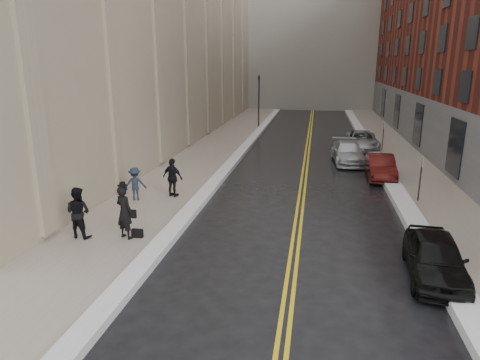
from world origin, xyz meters
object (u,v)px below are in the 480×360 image
at_px(car_black, 435,257).
at_px(car_silver_far, 362,141).
at_px(pedestrian_main, 124,212).
at_px(car_maroon, 381,167).
at_px(pedestrian_c, 173,178).
at_px(pedestrian_b, 135,184).
at_px(pedestrian_a, 78,212).
at_px(car_silver_near, 348,152).

distance_m(car_black, car_silver_far, 20.28).
distance_m(car_black, pedestrian_main, 10.52).
bearing_deg(pedestrian_main, car_maroon, -110.37).
bearing_deg(car_maroon, pedestrian_c, -150.02).
bearing_deg(pedestrian_b, pedestrian_main, 90.31).
height_order(car_silver_far, pedestrian_a, pedestrian_a).
distance_m(pedestrian_a, pedestrian_c, 5.65).
distance_m(pedestrian_main, pedestrian_a, 1.72).
relative_size(car_silver_near, pedestrian_a, 2.48).
distance_m(car_silver_near, pedestrian_a, 18.26).
bearing_deg(pedestrian_main, pedestrian_a, 30.50).
bearing_deg(car_black, pedestrian_c, 154.19).
xyz_separation_m(car_silver_near, car_silver_far, (1.31, 4.69, 0.00)).
height_order(car_black, pedestrian_b, pedestrian_b).
bearing_deg(car_silver_far, pedestrian_c, -125.33).
bearing_deg(pedestrian_c, car_black, 168.14).
xyz_separation_m(car_maroon, car_silver_near, (-1.56, 3.79, 0.02)).
height_order(pedestrian_main, pedestrian_c, pedestrian_main).
bearing_deg(pedestrian_main, pedestrian_c, -67.52).
relative_size(car_silver_near, pedestrian_main, 2.37).
relative_size(car_silver_near, pedestrian_c, 2.54).
height_order(car_maroon, car_silver_near, car_silver_near).
relative_size(pedestrian_main, pedestrian_c, 1.07).
bearing_deg(car_silver_far, pedestrian_b, -127.71).
bearing_deg(car_black, pedestrian_main, 179.48).
bearing_deg(pedestrian_main, car_black, -161.63).
distance_m(car_maroon, car_silver_near, 4.09).
distance_m(car_black, pedestrian_a, 12.20).
height_order(pedestrian_a, pedestrian_b, pedestrian_a).
relative_size(car_black, pedestrian_a, 2.09).
bearing_deg(car_silver_far, car_maroon, -88.29).
distance_m(pedestrian_main, pedestrian_c, 5.15).
relative_size(pedestrian_a, pedestrian_c, 1.02).
xyz_separation_m(pedestrian_main, pedestrian_a, (-1.71, -0.21, -0.04)).
bearing_deg(car_black, car_maroon, 94.69).
height_order(pedestrian_main, pedestrian_a, pedestrian_main).
bearing_deg(car_maroon, car_silver_near, 113.33).
xyz_separation_m(car_black, pedestrian_main, (-10.47, 0.92, 0.47)).
distance_m(car_silver_far, pedestrian_main, 21.88).
height_order(car_black, car_silver_far, car_silver_far).
xyz_separation_m(car_black, car_silver_far, (-0.29, 20.28, 0.01)).
bearing_deg(car_black, pedestrian_a, -178.83).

